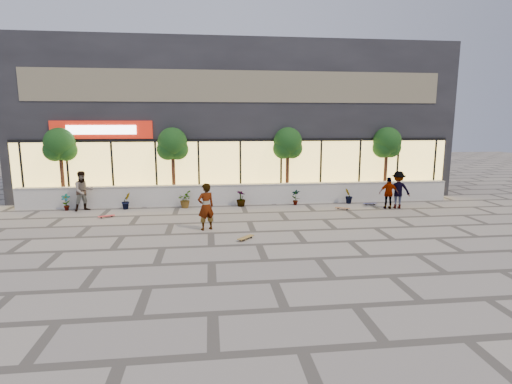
{
  "coord_description": "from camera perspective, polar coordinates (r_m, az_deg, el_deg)",
  "views": [
    {
      "loc": [
        -1.64,
        -13.17,
        4.17
      ],
      "look_at": [
        0.27,
        3.12,
        1.3
      ],
      "focal_mm": 28.0,
      "sensor_mm": 36.0,
      "label": 1
    }
  ],
  "objects": [
    {
      "name": "skater_left",
      "position": [
        20.62,
        -23.44,
        0.12
      ],
      "size": [
        1.17,
        1.11,
        1.9
      ],
      "primitive_type": "imported",
      "rotation": [
        0.0,
        0.0,
        0.57
      ],
      "color": "tan",
      "rests_on": "ground"
    },
    {
      "name": "shrub_e",
      "position": [
        20.44,
        5.69,
        -0.73
      ],
      "size": [
        0.46,
        0.35,
        0.81
      ],
      "primitive_type": "imported",
      "rotation": [
        0.0,
        0.0,
        3.28
      ],
      "color": "#133D14",
      "rests_on": "ground"
    },
    {
      "name": "skateboard_right_near",
      "position": [
        19.79,
        12.26,
        -2.26
      ],
      "size": [
        0.7,
        0.51,
        0.09
      ],
      "rotation": [
        0.0,
        0.0,
        -0.52
      ],
      "color": "brown",
      "rests_on": "ground"
    },
    {
      "name": "ground",
      "position": [
        13.91,
        0.39,
        -7.52
      ],
      "size": [
        80.0,
        80.0,
        0.0
      ],
      "primitive_type": "plane",
      "color": "gray",
      "rests_on": "ground"
    },
    {
      "name": "shrub_f",
      "position": [
        21.21,
        13.09,
        -0.56
      ],
      "size": [
        0.55,
        0.57,
        0.81
      ],
      "primitive_type": "imported",
      "rotation": [
        0.0,
        0.0,
        4.1
      ],
      "color": "#133D14",
      "rests_on": "ground"
    },
    {
      "name": "skater_right_far",
      "position": [
        20.72,
        19.62,
        0.3
      ],
      "size": [
        1.29,
        0.9,
        1.82
      ],
      "primitive_type": "imported",
      "rotation": [
        0.0,
        0.0,
        2.94
      ],
      "color": "maroon",
      "rests_on": "ground"
    },
    {
      "name": "tree_midwest",
      "position": [
        20.99,
        -11.84,
        6.48
      ],
      "size": [
        1.6,
        1.5,
        3.92
      ],
      "color": "#402217",
      "rests_on": "ground"
    },
    {
      "name": "tree_west",
      "position": [
        22.16,
        -26.22,
        5.85
      ],
      "size": [
        1.6,
        1.5,
        3.92
      ],
      "color": "#402217",
      "rests_on": "ground"
    },
    {
      "name": "retail_building",
      "position": [
        25.71,
        -3.08,
        10.08
      ],
      "size": [
        24.0,
        9.17,
        8.5
      ],
      "color": "black",
      "rests_on": "ground"
    },
    {
      "name": "skater_right_near",
      "position": [
        20.43,
        18.44,
        -0.15
      ],
      "size": [
        0.97,
        0.54,
        1.56
      ],
      "primitive_type": "imported",
      "rotation": [
        0.0,
        0.0,
        2.96
      ],
      "color": "silver",
      "rests_on": "ground"
    },
    {
      "name": "skateboard_left",
      "position": [
        18.92,
        -20.59,
        -3.23
      ],
      "size": [
        0.73,
        0.48,
        0.09
      ],
      "rotation": [
        0.0,
        0.0,
        0.45
      ],
      "color": "red",
      "rests_on": "ground"
    },
    {
      "name": "shrub_b",
      "position": [
        20.39,
        -18.06,
        -1.21
      ],
      "size": [
        0.57,
        0.57,
        0.81
      ],
      "primitive_type": "imported",
      "rotation": [
        0.0,
        0.0,
        0.82
      ],
      "color": "#133D14",
      "rests_on": "ground"
    },
    {
      "name": "planter_wall",
      "position": [
        20.56,
        -2.01,
        -0.29
      ],
      "size": [
        22.0,
        0.42,
        1.04
      ],
      "color": "silver",
      "rests_on": "ground"
    },
    {
      "name": "skateboard_center",
      "position": [
        14.46,
        -1.48,
        -6.5
      ],
      "size": [
        0.69,
        0.73,
        0.1
      ],
      "rotation": [
        0.0,
        0.0,
        0.83
      ],
      "color": "olive",
      "rests_on": "ground"
    },
    {
      "name": "shrub_c",
      "position": [
        20.02,
        -10.18,
        -1.07
      ],
      "size": [
        0.68,
        0.77,
        0.81
      ],
      "primitive_type": "imported",
      "rotation": [
        0.0,
        0.0,
        1.64
      ],
      "color": "#133D14",
      "rests_on": "ground"
    },
    {
      "name": "tree_east",
      "position": [
        23.02,
        18.2,
        6.49
      ],
      "size": [
        1.6,
        1.5,
        3.92
      ],
      "color": "#402217",
      "rests_on": "ground"
    },
    {
      "name": "skater_center",
      "position": [
        15.68,
        -7.17,
        -2.09
      ],
      "size": [
        0.8,
        0.69,
        1.86
      ],
      "primitive_type": "imported",
      "rotation": [
        0.0,
        0.0,
        3.57
      ],
      "color": "white",
      "rests_on": "ground"
    },
    {
      "name": "shrub_a",
      "position": [
        21.12,
        -25.52,
        -1.32
      ],
      "size": [
        0.43,
        0.29,
        0.81
      ],
      "primitive_type": "imported",
      "color": "#133D14",
      "rests_on": "ground"
    },
    {
      "name": "shrub_d",
      "position": [
        20.04,
        -2.16,
        -0.91
      ],
      "size": [
        0.64,
        0.64,
        0.81
      ],
      "primitive_type": "imported",
      "rotation": [
        0.0,
        0.0,
        2.46
      ],
      "color": "#133D14",
      "rests_on": "ground"
    },
    {
      "name": "skateboard_right_far",
      "position": [
        21.25,
        15.98,
        -1.58
      ],
      "size": [
        0.73,
        0.23,
        0.09
      ],
      "rotation": [
        0.0,
        0.0,
        0.07
      ],
      "color": "#44467C",
      "rests_on": "ground"
    },
    {
      "name": "tree_mideast",
      "position": [
        21.31,
        4.56,
        6.71
      ],
      "size": [
        1.6,
        1.5,
        3.92
      ],
      "color": "#402217",
      "rests_on": "ground"
    }
  ]
}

